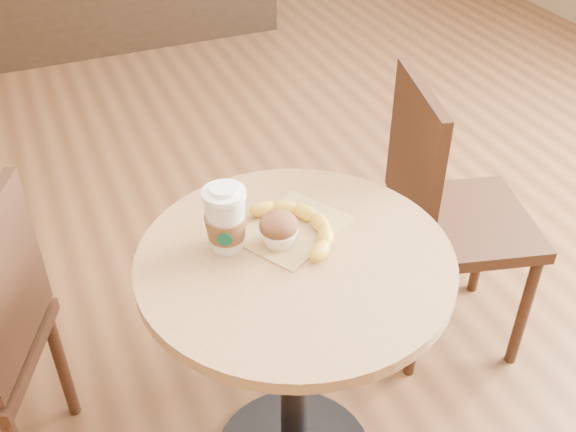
{
  "coord_description": "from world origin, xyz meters",
  "views": [
    {
      "loc": [
        -0.54,
        -1.13,
        1.69
      ],
      "look_at": [
        -0.09,
        -0.07,
        0.83
      ],
      "focal_mm": 42.0,
      "sensor_mm": 36.0,
      "label": 1
    }
  ],
  "objects_px": {
    "cafe_table": "(295,327)",
    "coffee_cup": "(226,221)",
    "banana": "(299,227)",
    "muffin": "(279,229)",
    "chair_right": "(445,211)"
  },
  "relations": [
    {
      "from": "cafe_table",
      "to": "banana",
      "type": "distance_m",
      "value": 0.25
    },
    {
      "from": "coffee_cup",
      "to": "muffin",
      "type": "relative_size",
      "value": 1.79
    },
    {
      "from": "chair_right",
      "to": "muffin",
      "type": "distance_m",
      "value": 0.73
    },
    {
      "from": "chair_right",
      "to": "banana",
      "type": "height_order",
      "value": "chair_right"
    },
    {
      "from": "chair_right",
      "to": "coffee_cup",
      "type": "distance_m",
      "value": 0.82
    },
    {
      "from": "cafe_table",
      "to": "chair_right",
      "type": "bearing_deg",
      "value": 24.68
    },
    {
      "from": "cafe_table",
      "to": "coffee_cup",
      "type": "bearing_deg",
      "value": 144.28
    },
    {
      "from": "coffee_cup",
      "to": "muffin",
      "type": "distance_m",
      "value": 0.12
    },
    {
      "from": "coffee_cup",
      "to": "banana",
      "type": "relative_size",
      "value": 0.61
    },
    {
      "from": "cafe_table",
      "to": "chair_right",
      "type": "distance_m",
      "value": 0.67
    },
    {
      "from": "muffin",
      "to": "banana",
      "type": "height_order",
      "value": "muffin"
    },
    {
      "from": "coffee_cup",
      "to": "muffin",
      "type": "height_order",
      "value": "coffee_cup"
    },
    {
      "from": "cafe_table",
      "to": "coffee_cup",
      "type": "relative_size",
      "value": 4.78
    },
    {
      "from": "chair_right",
      "to": "cafe_table",
      "type": "bearing_deg",
      "value": 129.47
    },
    {
      "from": "coffee_cup",
      "to": "cafe_table",
      "type": "bearing_deg",
      "value": -13.52
    }
  ]
}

